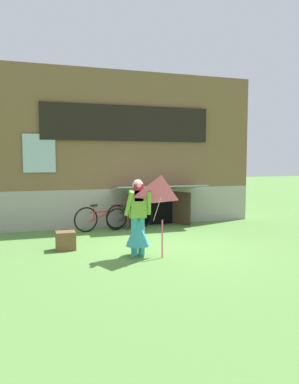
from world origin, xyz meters
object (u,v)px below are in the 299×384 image
kite (161,195)px  bicycle_black (130,217)px  person (138,224)px  bicycle_red (102,218)px  wooden_crate (66,241)px

kite → bicycle_black: size_ratio=1.11×
person → bicycle_black: (0.65, 3.09, -0.35)m
person → bicycle_red: (-0.20, 3.11, -0.32)m
bicycle_black → bicycle_red: bearing=166.6°
bicycle_black → wooden_crate: bicycle_black is taller
kite → wooden_crate: (-1.79, 1.55, -1.15)m
wooden_crate → kite: bearing=-41.0°
bicycle_red → wooden_crate: (-1.23, -2.05, -0.17)m
person → bicycle_black: 3.18m
bicycle_black → bicycle_red: size_ratio=0.91×
bicycle_black → wooden_crate: size_ratio=3.49×
kite → bicycle_black: 3.74m
kite → wooden_crate: 2.64m
bicycle_black → wooden_crate: 2.92m
bicycle_red → wooden_crate: size_ratio=3.82×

